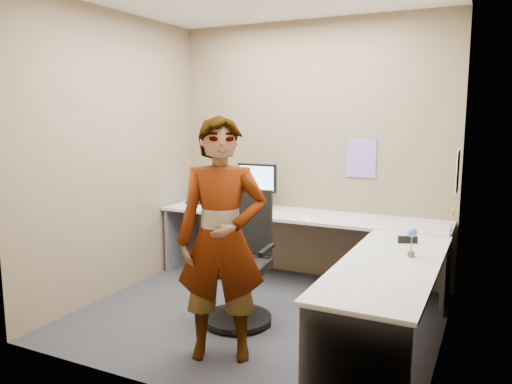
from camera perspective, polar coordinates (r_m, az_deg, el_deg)
The scene contains 20 objects.
ground at distance 4.47m, azimuth 0.06°, elevation -14.01°, with size 3.00×3.00×0.00m, color #27262C.
wall_back at distance 5.33m, azimuth 6.22°, elevation 4.67°, with size 3.00×3.00×0.00m, color #726247.
wall_right at distance 3.73m, azimuth 21.27°, elevation 2.32°, with size 2.70×2.70×0.00m, color #726247.
wall_left at distance 4.97m, azimuth -15.71°, elevation 4.09°, with size 2.70×2.70×0.00m, color #726247.
desk at distance 4.46m, azimuth 7.34°, elevation -6.12°, with size 2.98×2.58×0.73m.
paper_ream at distance 5.36m, azimuth 0.02°, elevation -1.62°, with size 0.28×0.21×0.06m, color red.
monitor at distance 5.33m, azimuth 0.09°, elevation 1.37°, with size 0.45×0.13×0.43m.
laptop at distance 5.79m, azimuth -5.89°, elevation -0.56°, with size 0.35×0.30×0.24m.
trackball_mouse at distance 5.33m, azimuth -2.28°, elevation -1.72°, with size 0.12×0.08×0.07m.
origami at distance 4.83m, azimuth 6.01°, elevation -2.83°, with size 0.10×0.10×0.06m, color white.
stapler at distance 4.13m, azimuth 16.93°, elevation -5.23°, with size 0.15×0.04×0.06m, color black.
flower at distance 3.72m, azimuth 17.38°, elevation -4.97°, with size 0.07×0.07×0.22m.
calendar_purple at distance 5.16m, azimuth 11.93°, elevation 3.84°, with size 0.30×0.01×0.40m, color #846BB7.
calendar_white at distance 4.63m, azimuth 22.05°, elevation 2.20°, with size 0.01×0.28×0.38m, color white.
sticky_note_a at distance 4.33m, azimuth 21.48°, elevation -2.21°, with size 0.01×0.07×0.07m, color #F2E059.
sticky_note_b at distance 4.41m, azimuth 21.44°, elevation -3.76°, with size 0.01×0.07×0.07m, color pink.
sticky_note_c at distance 4.29m, azimuth 21.29°, elevation -4.34°, with size 0.01×0.07×0.07m, color pink.
sticky_note_d at distance 4.48m, azimuth 21.62°, elevation -2.25°, with size 0.01×0.07×0.07m, color #F2E059.
office_chair at distance 4.24m, azimuth -1.85°, elevation -8.86°, with size 0.59×0.58×1.09m.
person at distance 3.53m, azimuth -3.95°, elevation -5.46°, with size 0.63×0.41×1.73m, color #999399.
Camera 1 is at (1.80, -3.70, 1.74)m, focal length 35.00 mm.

